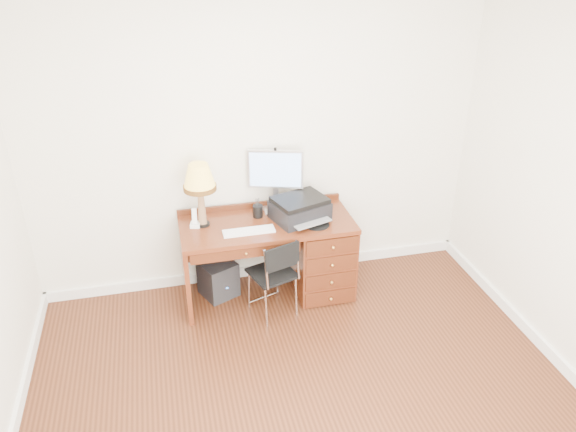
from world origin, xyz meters
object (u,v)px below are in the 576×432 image
object	(u,v)px
printer	(300,209)
equipment_box	(218,279)
leg_lamp	(199,181)
chair	(273,271)
desk	(302,251)
phone	(195,221)
monitor	(275,173)

from	to	relation	value
printer	equipment_box	size ratio (longest dim) A/B	1.60
leg_lamp	equipment_box	distance (m)	1.00
printer	equipment_box	bearing A→B (deg)	154.40
printer	chair	world-z (taller)	printer
desk	equipment_box	xyz separation A→B (m)	(-0.77, 0.10, -0.24)
printer	phone	size ratio (longest dim) A/B	3.12
monitor	leg_lamp	size ratio (longest dim) A/B	1.00
phone	chair	world-z (taller)	phone
monitor	chair	size ratio (longest dim) A/B	0.75
monitor	printer	distance (m)	0.39
printer	phone	bearing A→B (deg)	157.83
desk	printer	bearing A→B (deg)	-172.97
phone	equipment_box	size ratio (longest dim) A/B	0.51
phone	leg_lamp	bearing A→B (deg)	22.53
equipment_box	chair	bearing A→B (deg)	-69.00
printer	leg_lamp	world-z (taller)	leg_lamp
monitor	phone	world-z (taller)	monitor
leg_lamp	phone	size ratio (longest dim) A/B	3.28
desk	printer	world-z (taller)	printer
leg_lamp	chair	world-z (taller)	leg_lamp
phone	equipment_box	distance (m)	0.65
leg_lamp	phone	distance (m)	0.37
desk	monitor	world-z (taller)	monitor
chair	monitor	bearing A→B (deg)	57.58
leg_lamp	monitor	bearing A→B (deg)	13.39
desk	monitor	bearing A→B (deg)	130.16
desk	monitor	xyz separation A→B (m)	(-0.20, 0.23, 0.69)
phone	equipment_box	world-z (taller)	phone
chair	equipment_box	bearing A→B (deg)	117.13
leg_lamp	chair	xyz separation A→B (m)	(0.53, -0.40, -0.71)
leg_lamp	chair	bearing A→B (deg)	-37.07
monitor	equipment_box	size ratio (longest dim) A/B	1.68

